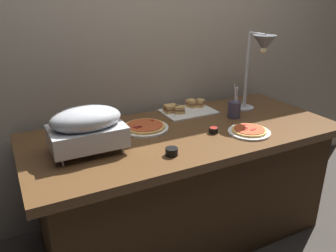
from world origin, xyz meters
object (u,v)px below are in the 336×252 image
at_px(chafing_dish, 87,127).
at_px(pizza_plate_front, 145,127).
at_px(heat_lamp, 260,52).
at_px(pizza_plate_center, 249,131).
at_px(sauce_cup_near, 214,130).
at_px(sandwich_platter, 186,109).
at_px(utensil_holder, 234,109).
at_px(sauce_cup_far, 172,151).

relative_size(chafing_dish, pizza_plate_front, 1.31).
height_order(heat_lamp, pizza_plate_center, heat_lamp).
relative_size(chafing_dish, sauce_cup_near, 6.72).
distance_m(chafing_dish, sauce_cup_near, 0.75).
relative_size(pizza_plate_front, sandwich_platter, 0.80).
bearing_deg(utensil_holder, heat_lamp, 1.37).
bearing_deg(heat_lamp, chafing_dish, -176.05).
bearing_deg(chafing_dish, heat_lamp, 3.95).
xyz_separation_m(heat_lamp, utensil_holder, (-0.18, -0.00, -0.36)).
distance_m(chafing_dish, sandwich_platter, 0.85).
bearing_deg(sauce_cup_near, utensil_holder, 30.48).
bearing_deg(sandwich_platter, chafing_dish, -157.38).
bearing_deg(pizza_plate_center, utensil_holder, 71.88).
height_order(heat_lamp, sauce_cup_far, heat_lamp).
bearing_deg(sauce_cup_near, sauce_cup_far, -157.65).
relative_size(sandwich_platter, utensil_holder, 1.56).
bearing_deg(utensil_holder, pizza_plate_front, 172.29).
xyz_separation_m(pizza_plate_front, sauce_cup_far, (-0.02, -0.39, 0.01)).
xyz_separation_m(sandwich_platter, utensil_holder, (0.22, -0.25, 0.04)).
bearing_deg(heat_lamp, sandwich_platter, 149.15).
height_order(chafing_dish, pizza_plate_center, chafing_dish).
height_order(chafing_dish, heat_lamp, heat_lamp).
distance_m(chafing_dish, pizza_plate_front, 0.44).
distance_m(heat_lamp, pizza_plate_center, 0.55).
height_order(pizza_plate_front, utensil_holder, utensil_holder).
xyz_separation_m(heat_lamp, pizza_plate_front, (-0.79, 0.08, -0.41)).
bearing_deg(heat_lamp, pizza_plate_center, -135.22).
bearing_deg(sauce_cup_far, sandwich_platter, 53.66).
bearing_deg(chafing_dish, sandwich_platter, 22.62).
relative_size(pizza_plate_center, sauce_cup_far, 3.82).
height_order(chafing_dish, sauce_cup_far, chafing_dish).
bearing_deg(sandwich_platter, utensil_holder, -47.74).
bearing_deg(sauce_cup_far, utensil_holder, 25.98).
bearing_deg(pizza_plate_front, chafing_dish, -157.69).
distance_m(heat_lamp, pizza_plate_front, 0.89).
bearing_deg(pizza_plate_center, sandwich_platter, 105.33).
height_order(sandwich_platter, sauce_cup_near, sandwich_platter).
bearing_deg(pizza_plate_center, sauce_cup_near, 151.61).
relative_size(chafing_dish, utensil_holder, 1.65).
distance_m(sauce_cup_near, sauce_cup_far, 0.39).
xyz_separation_m(chafing_dish, pizza_plate_front, (0.39, 0.16, -0.13)).
height_order(pizza_plate_center, utensil_holder, utensil_holder).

